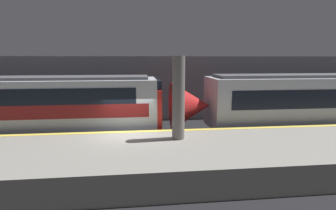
{
  "coord_description": "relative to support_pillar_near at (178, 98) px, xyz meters",
  "views": [
    {
      "loc": [
        0.48,
        -12.17,
        4.45
      ],
      "look_at": [
        1.97,
        0.81,
        2.14
      ],
      "focal_mm": 28.0,
      "sensor_mm": 36.0,
      "label": 1
    }
  ],
  "objects": [
    {
      "name": "platform",
      "position": [
        -2.16,
        -0.95,
        -2.28
      ],
      "size": [
        40.0,
        4.78,
        1.07
      ],
      "color": "gray",
      "rests_on": "ground"
    },
    {
      "name": "support_pillar_near",
      "position": [
        0.0,
        0.0,
        0.0
      ],
      "size": [
        0.53,
        0.53,
        3.5
      ],
      "color": "slate",
      "rests_on": "platform"
    },
    {
      "name": "ground_plane",
      "position": [
        -2.16,
        1.44,
        -2.81
      ],
      "size": [
        120.0,
        120.0,
        0.0
      ],
      "primitive_type": "plane",
      "color": "black"
    },
    {
      "name": "station_rear_barrier",
      "position": [
        -2.16,
        8.02,
        -0.5
      ],
      "size": [
        50.0,
        0.15,
        4.62
      ],
      "color": "gray",
      "rests_on": "ground"
    }
  ]
}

